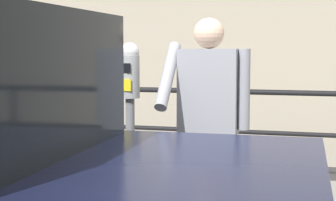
{
  "coord_description": "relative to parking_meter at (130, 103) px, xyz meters",
  "views": [
    {
      "loc": [
        1.05,
        -3.4,
        1.63
      ],
      "look_at": [
        -0.04,
        0.5,
        1.24
      ],
      "focal_mm": 58.36,
      "sensor_mm": 36.0,
      "label": 1
    }
  ],
  "objects": [
    {
      "name": "backdrop_wall",
      "position": [
        0.36,
        4.02,
        0.47
      ],
      "size": [
        32.0,
        0.5,
        3.37
      ],
      "primitive_type": "cube",
      "color": "#ADA38E",
      "rests_on": "ground"
    },
    {
      "name": "parking_meter",
      "position": [
        0.0,
        0.0,
        0.0
      ],
      "size": [
        0.15,
        0.16,
        1.53
      ],
      "rotation": [
        0.0,
        0.0,
        3.05
      ],
      "color": "slate",
      "rests_on": "sidewalk_curb"
    },
    {
      "name": "pedestrian_at_meter",
      "position": [
        0.6,
        0.08,
        -0.09
      ],
      "size": [
        0.62,
        0.55,
        1.71
      ],
      "rotation": [
        0.0,
        0.0,
        -3.13
      ],
      "color": "brown",
      "rests_on": "sidewalk_curb"
    },
    {
      "name": "background_railing",
      "position": [
        0.36,
        2.12,
        -0.32
      ],
      "size": [
        24.06,
        0.06,
        1.03
      ],
      "color": "black",
      "rests_on": "sidewalk_curb"
    }
  ]
}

